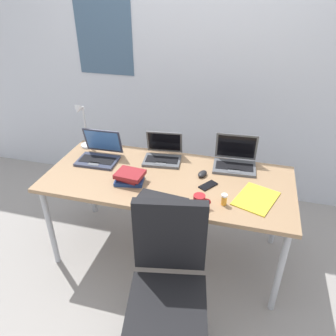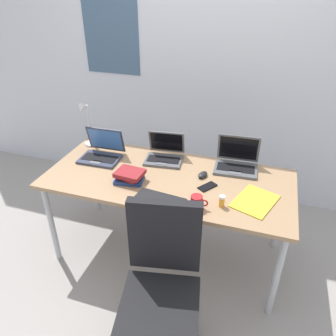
{
  "view_description": "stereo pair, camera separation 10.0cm",
  "coord_description": "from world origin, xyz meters",
  "px_view_note": "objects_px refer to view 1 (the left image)",
  "views": [
    {
      "loc": [
        0.52,
        -1.94,
        2.02
      ],
      "look_at": [
        0.0,
        0.0,
        0.82
      ],
      "focal_mm": 34.81,
      "sensor_mm": 36.0,
      "label": 1
    },
    {
      "loc": [
        0.62,
        -1.91,
        2.02
      ],
      "look_at": [
        0.0,
        0.0,
        0.82
      ],
      "focal_mm": 34.81,
      "sensor_mm": 36.0,
      "label": 2
    }
  ],
  "objects_px": {
    "external_keyboard": "(163,199)",
    "laptop_front_right": "(99,154)",
    "cell_phone": "(208,185)",
    "computer_mouse": "(202,174)",
    "paper_folder_center": "(256,199)",
    "pill_bottle": "(224,199)",
    "coffee_mug": "(200,201)",
    "laptop_near_lamp": "(163,155)",
    "laptop_back_right": "(235,161)",
    "book_stack": "(130,177)",
    "desk_lamp": "(83,126)",
    "office_chair": "(168,298)"
  },
  "relations": [
    {
      "from": "pill_bottle",
      "to": "paper_folder_center",
      "type": "relative_size",
      "value": 0.25
    },
    {
      "from": "coffee_mug",
      "to": "cell_phone",
      "type": "bearing_deg",
      "value": 85.86
    },
    {
      "from": "book_stack",
      "to": "paper_folder_center",
      "type": "distance_m",
      "value": 0.88
    },
    {
      "from": "desk_lamp",
      "to": "pill_bottle",
      "type": "height_order",
      "value": "desk_lamp"
    },
    {
      "from": "laptop_front_right",
      "to": "paper_folder_center",
      "type": "distance_m",
      "value": 1.25
    },
    {
      "from": "laptop_back_right",
      "to": "computer_mouse",
      "type": "relative_size",
      "value": 3.47
    },
    {
      "from": "laptop_back_right",
      "to": "paper_folder_center",
      "type": "bearing_deg",
      "value": -65.89
    },
    {
      "from": "laptop_back_right",
      "to": "office_chair",
      "type": "height_order",
      "value": "laptop_back_right"
    },
    {
      "from": "laptop_back_right",
      "to": "laptop_front_right",
      "type": "relative_size",
      "value": 1.04
    },
    {
      "from": "laptop_back_right",
      "to": "coffee_mug",
      "type": "xyz_separation_m",
      "value": [
        -0.17,
        -0.58,
        -0.0
      ]
    },
    {
      "from": "pill_bottle",
      "to": "book_stack",
      "type": "xyz_separation_m",
      "value": [
        -0.68,
        0.09,
        0.0
      ]
    },
    {
      "from": "laptop_near_lamp",
      "to": "computer_mouse",
      "type": "bearing_deg",
      "value": -24.55
    },
    {
      "from": "pill_bottle",
      "to": "office_chair",
      "type": "height_order",
      "value": "office_chair"
    },
    {
      "from": "book_stack",
      "to": "office_chair",
      "type": "bearing_deg",
      "value": -54.0
    },
    {
      "from": "book_stack",
      "to": "coffee_mug",
      "type": "bearing_deg",
      "value": -16.23
    },
    {
      "from": "pill_bottle",
      "to": "coffee_mug",
      "type": "height_order",
      "value": "coffee_mug"
    },
    {
      "from": "computer_mouse",
      "to": "office_chair",
      "type": "xyz_separation_m",
      "value": [
        -0.04,
        -0.84,
        -0.36
      ]
    },
    {
      "from": "laptop_back_right",
      "to": "computer_mouse",
      "type": "distance_m",
      "value": 0.3
    },
    {
      "from": "desk_lamp",
      "to": "paper_folder_center",
      "type": "xyz_separation_m",
      "value": [
        1.43,
        -0.38,
        -0.19
      ]
    },
    {
      "from": "laptop_front_right",
      "to": "cell_phone",
      "type": "relative_size",
      "value": 2.35
    },
    {
      "from": "laptop_front_right",
      "to": "book_stack",
      "type": "xyz_separation_m",
      "value": [
        0.35,
        -0.25,
        -0.0
      ]
    },
    {
      "from": "laptop_back_right",
      "to": "coffee_mug",
      "type": "relative_size",
      "value": 2.95
    },
    {
      "from": "book_stack",
      "to": "laptop_back_right",
      "type": "bearing_deg",
      "value": 31.01
    },
    {
      "from": "cell_phone",
      "to": "paper_folder_center",
      "type": "distance_m",
      "value": 0.34
    },
    {
      "from": "laptop_back_right",
      "to": "laptop_front_right",
      "type": "xyz_separation_m",
      "value": [
        -1.05,
        -0.17,
        -0.0
      ]
    },
    {
      "from": "laptop_near_lamp",
      "to": "coffee_mug",
      "type": "distance_m",
      "value": 0.66
    },
    {
      "from": "paper_folder_center",
      "to": "pill_bottle",
      "type": "bearing_deg",
      "value": -150.03
    },
    {
      "from": "office_chair",
      "to": "computer_mouse",
      "type": "bearing_deg",
      "value": 87.39
    },
    {
      "from": "pill_bottle",
      "to": "computer_mouse",
      "type": "bearing_deg",
      "value": 121.88
    },
    {
      "from": "paper_folder_center",
      "to": "office_chair",
      "type": "relative_size",
      "value": 0.32
    },
    {
      "from": "cell_phone",
      "to": "computer_mouse",
      "type": "bearing_deg",
      "value": 150.93
    },
    {
      "from": "cell_phone",
      "to": "book_stack",
      "type": "height_order",
      "value": "book_stack"
    },
    {
      "from": "laptop_back_right",
      "to": "external_keyboard",
      "type": "relative_size",
      "value": 1.01
    },
    {
      "from": "desk_lamp",
      "to": "coffee_mug",
      "type": "distance_m",
      "value": 1.23
    },
    {
      "from": "laptop_near_lamp",
      "to": "coffee_mug",
      "type": "bearing_deg",
      "value": -53.59
    },
    {
      "from": "cell_phone",
      "to": "paper_folder_center",
      "type": "xyz_separation_m",
      "value": [
        0.33,
        -0.07,
        -0.0
      ]
    },
    {
      "from": "desk_lamp",
      "to": "paper_folder_center",
      "type": "relative_size",
      "value": 1.29
    },
    {
      "from": "coffee_mug",
      "to": "laptop_near_lamp",
      "type": "bearing_deg",
      "value": 126.41
    },
    {
      "from": "laptop_front_right",
      "to": "cell_phone",
      "type": "distance_m",
      "value": 0.91
    },
    {
      "from": "laptop_near_lamp",
      "to": "cell_phone",
      "type": "distance_m",
      "value": 0.5
    },
    {
      "from": "desk_lamp",
      "to": "laptop_front_right",
      "type": "distance_m",
      "value": 0.3
    },
    {
      "from": "coffee_mug",
      "to": "laptop_front_right",
      "type": "bearing_deg",
      "value": 155.5
    },
    {
      "from": "paper_folder_center",
      "to": "book_stack",
      "type": "bearing_deg",
      "value": -178.35
    },
    {
      "from": "office_chair",
      "to": "laptop_back_right",
      "type": "bearing_deg",
      "value": 76.3
    },
    {
      "from": "laptop_near_lamp",
      "to": "book_stack",
      "type": "height_order",
      "value": "laptop_near_lamp"
    },
    {
      "from": "laptop_front_right",
      "to": "external_keyboard",
      "type": "distance_m",
      "value": 0.75
    },
    {
      "from": "external_keyboard",
      "to": "computer_mouse",
      "type": "relative_size",
      "value": 3.44
    },
    {
      "from": "external_keyboard",
      "to": "laptop_front_right",
      "type": "bearing_deg",
      "value": 154.23
    },
    {
      "from": "external_keyboard",
      "to": "pill_bottle",
      "type": "distance_m",
      "value": 0.4
    },
    {
      "from": "laptop_back_right",
      "to": "book_stack",
      "type": "bearing_deg",
      "value": -148.99
    }
  ]
}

